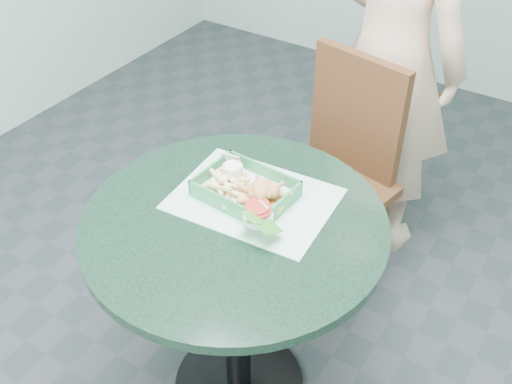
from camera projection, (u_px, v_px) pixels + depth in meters
The scene contains 10 objects.
floor at pixel (239, 384), 2.10m from camera, with size 4.00×5.00×0.02m, color #303335.
cafe_table at pixel (236, 268), 1.73m from camera, with size 0.84×0.84×0.75m.
dining_chair at pixel (342, 164), 2.22m from camera, with size 0.39×0.39×0.93m.
diner_person at pixel (392, 35), 2.18m from camera, with size 0.67×0.44×1.85m, color beige.
placemat at pixel (254, 204), 1.69m from camera, with size 0.44×0.33×0.00m, color #A5DDC9.
food_basket at pixel (246, 197), 1.69m from camera, with size 0.26×0.19×0.05m.
crab_sandwich at pixel (263, 199), 1.64m from camera, with size 0.13×0.13×0.08m.
fries_pile at pixel (227, 187), 1.69m from camera, with size 0.12×0.13×0.05m, color beige, non-canonical shape.
sauce_ramekin at pixel (231, 175), 1.72m from camera, with size 0.06×0.06×0.03m.
garnish_cup at pixel (262, 221), 1.58m from camera, with size 0.12×0.12×0.05m.
Camera 1 is at (0.70, -0.99, 1.84)m, focal length 42.00 mm.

